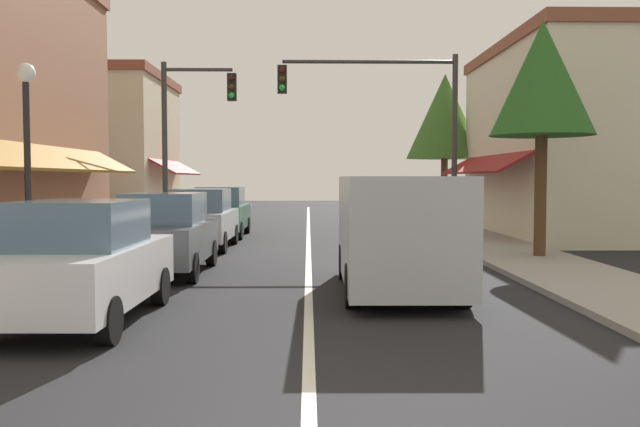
% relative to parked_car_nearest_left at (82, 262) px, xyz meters
% --- Properties ---
extents(ground_plane, '(80.00, 80.00, 0.00)m').
position_rel_parked_car_nearest_left_xyz_m(ground_plane, '(3.26, 12.57, -0.88)').
color(ground_plane, black).
extents(sidewalk_left, '(2.60, 56.00, 0.12)m').
position_rel_parked_car_nearest_left_xyz_m(sidewalk_left, '(-2.24, 12.57, -0.82)').
color(sidewalk_left, '#A39E99').
rests_on(sidewalk_left, ground).
extents(sidewalk_right, '(2.60, 56.00, 0.12)m').
position_rel_parked_car_nearest_left_xyz_m(sidewalk_right, '(8.76, 12.57, -0.82)').
color(sidewalk_right, gray).
rests_on(sidewalk_right, ground).
extents(lane_center_stripe, '(0.14, 52.00, 0.01)m').
position_rel_parked_car_nearest_left_xyz_m(lane_center_stripe, '(3.26, 12.57, -0.88)').
color(lane_center_stripe, silver).
rests_on(lane_center_stripe, ground).
extents(storefront_right_block, '(5.90, 10.20, 6.90)m').
position_rel_parked_car_nearest_left_xyz_m(storefront_right_block, '(12.35, 14.57, 2.57)').
color(storefront_right_block, beige).
rests_on(storefront_right_block, ground).
extents(storefront_far_left, '(6.82, 8.20, 6.94)m').
position_rel_parked_car_nearest_left_xyz_m(storefront_far_left, '(-6.29, 22.57, 2.60)').
color(storefront_far_left, '#BCAD8E').
rests_on(storefront_far_left, ground).
extents(parked_car_nearest_left, '(1.85, 4.13, 1.77)m').
position_rel_parked_car_nearest_left_xyz_m(parked_car_nearest_left, '(0.00, 0.00, 0.00)').
color(parked_car_nearest_left, silver).
rests_on(parked_car_nearest_left, ground).
extents(parked_car_second_left, '(1.79, 4.10, 1.77)m').
position_rel_parked_car_nearest_left_xyz_m(parked_car_second_left, '(0.16, 4.96, 0.00)').
color(parked_car_second_left, '#4C5156').
rests_on(parked_car_second_left, ground).
extents(parked_car_third_left, '(1.82, 4.12, 1.77)m').
position_rel_parked_car_nearest_left_xyz_m(parked_car_third_left, '(0.12, 10.27, 0.00)').
color(parked_car_third_left, '#B7BABF').
rests_on(parked_car_third_left, ground).
extents(parked_car_far_left, '(1.80, 4.11, 1.77)m').
position_rel_parked_car_nearest_left_xyz_m(parked_car_far_left, '(0.15, 14.46, 0.00)').
color(parked_car_far_left, '#0F4C33').
rests_on(parked_car_far_left, ground).
extents(van_in_lane, '(2.06, 5.21, 2.12)m').
position_rel_parked_car_nearest_left_xyz_m(van_in_lane, '(4.88, 2.61, 0.27)').
color(van_in_lane, '#B2B7BC').
rests_on(van_in_lane, ground).
extents(traffic_signal_mast_arm, '(5.88, 0.50, 6.12)m').
position_rel_parked_car_nearest_left_xyz_m(traffic_signal_mast_arm, '(6.08, 12.48, 3.33)').
color(traffic_signal_mast_arm, '#333333').
rests_on(traffic_signal_mast_arm, ground).
extents(traffic_signal_left_corner, '(2.52, 0.50, 5.94)m').
position_rel_parked_car_nearest_left_xyz_m(traffic_signal_left_corner, '(-0.77, 13.03, 2.97)').
color(traffic_signal_left_corner, '#333333').
rests_on(traffic_signal_left_corner, ground).
extents(street_lamp_left_near, '(0.36, 0.36, 4.20)m').
position_rel_parked_car_nearest_left_xyz_m(street_lamp_left_near, '(-1.93, 2.88, 2.00)').
color(street_lamp_left_near, black).
rests_on(street_lamp_left_near, ground).
extents(tree_right_near, '(2.61, 2.61, 6.02)m').
position_rel_parked_car_nearest_left_xyz_m(tree_right_near, '(9.13, 7.28, 3.66)').
color(tree_right_near, '#4C331E').
rests_on(tree_right_near, ground).
extents(tree_right_far, '(3.41, 3.41, 6.71)m').
position_rel_parked_car_nearest_left_xyz_m(tree_right_far, '(9.34, 20.54, 3.93)').
color(tree_right_far, '#4C331E').
rests_on(tree_right_far, ground).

